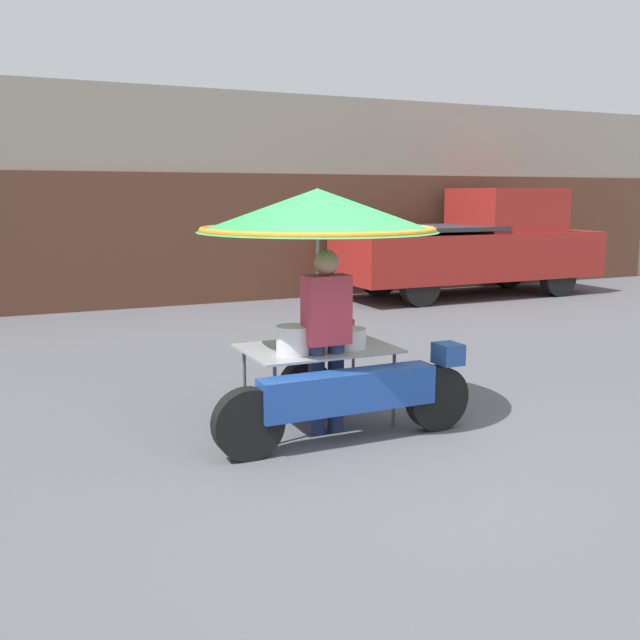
% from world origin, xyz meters
% --- Properties ---
extents(ground_plane, '(36.00, 36.00, 0.00)m').
position_xyz_m(ground_plane, '(0.00, 0.00, 0.00)').
color(ground_plane, '#56565B').
extents(shopfront_building, '(28.00, 2.06, 3.89)m').
position_xyz_m(shopfront_building, '(0.00, 9.46, 1.93)').
color(shopfront_building, gray).
rests_on(shopfront_building, ground).
extents(vendor_motorcycle_cart, '(2.27, 2.07, 2.06)m').
position_xyz_m(vendor_motorcycle_cart, '(-0.12, 1.11, 1.64)').
color(vendor_motorcycle_cart, black).
rests_on(vendor_motorcycle_cart, ground).
extents(vendor_person, '(0.38, 0.22, 1.56)m').
position_xyz_m(vendor_person, '(-0.17, 0.90, 0.87)').
color(vendor_person, navy).
rests_on(vendor_person, ground).
extents(pickup_truck, '(5.39, 1.81, 2.13)m').
position_xyz_m(pickup_truck, '(6.08, 7.27, 1.01)').
color(pickup_truck, black).
rests_on(pickup_truck, ground).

